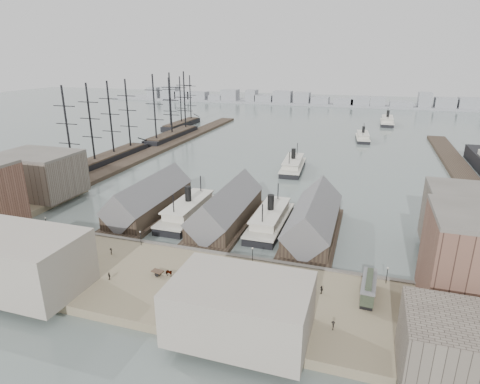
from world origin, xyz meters
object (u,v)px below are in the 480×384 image
(horse_cart_center, at_px, (166,273))
(horse_cart_right, at_px, (253,304))
(tram, at_px, (368,288))
(horse_cart_left, at_px, (32,248))
(ferry_docked_west, at_px, (189,210))

(horse_cart_center, bearing_deg, horse_cart_right, -95.38)
(tram, xyz_separation_m, horse_cart_left, (-80.61, -4.77, -1.10))
(ferry_docked_west, bearing_deg, horse_cart_center, -72.84)
(ferry_docked_west, height_order, horse_cart_center, ferry_docked_west)
(ferry_docked_west, height_order, horse_cart_left, ferry_docked_west)
(horse_cart_center, bearing_deg, ferry_docked_west, 25.97)
(horse_cart_center, xyz_separation_m, horse_cart_right, (21.77, -5.51, 0.01))
(horse_cart_left, distance_m, horse_cart_right, 59.75)
(ferry_docked_west, xyz_separation_m, horse_cart_right, (33.14, -42.32, 0.27))
(horse_cart_left, bearing_deg, horse_cart_right, -71.90)
(horse_cart_left, distance_m, horse_cart_center, 37.67)
(horse_cart_left, relative_size, horse_cart_center, 0.97)
(horse_cart_right, bearing_deg, horse_cart_center, 74.50)
(tram, relative_size, horse_cart_center, 2.16)
(tram, xyz_separation_m, horse_cart_center, (-42.94, -5.35, -1.11))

